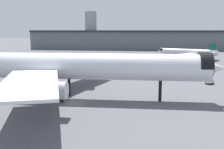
# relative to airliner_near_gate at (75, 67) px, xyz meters

# --- Properties ---
(ground) EXTENTS (900.00, 900.00, 0.00)m
(ground) POSITION_rel_airliner_near_gate_xyz_m (0.71, -3.46, -7.73)
(ground) COLOR #56565B
(airliner_near_gate) EXTENTS (67.19, 61.30, 17.57)m
(airliner_near_gate) POSITION_rel_airliner_near_gate_xyz_m (0.00, 0.00, 0.00)
(airliner_near_gate) COLOR silver
(airliner_near_gate) RESTS_ON ground
(airliner_far_taxiway) EXTENTS (33.84, 30.24, 9.17)m
(airliner_far_taxiway) POSITION_rel_airliner_near_gate_xyz_m (35.50, 95.40, -3.70)
(airliner_far_taxiway) COLOR silver
(airliner_far_taxiway) RESTS_ON ground
(terminal_building) EXTENTS (223.24, 38.51, 31.40)m
(terminal_building) POSITION_rel_airliner_near_gate_xyz_m (23.09, 168.25, 0.42)
(terminal_building) COLOR slate
(terminal_building) RESTS_ON ground
(baggage_cart_trailing) EXTENTS (2.84, 2.87, 1.82)m
(baggage_cart_trailing) POSITION_rel_airliner_near_gate_xyz_m (34.49, 23.84, -6.76)
(baggage_cart_trailing) COLOR black
(baggage_cart_trailing) RESTS_ON ground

